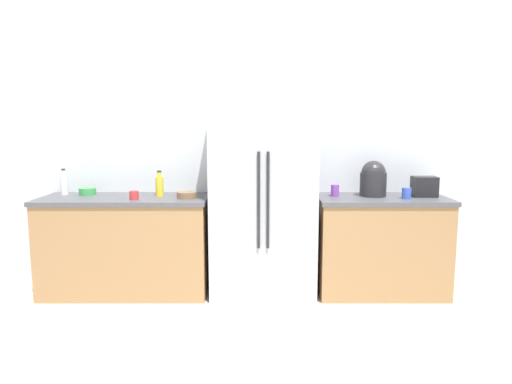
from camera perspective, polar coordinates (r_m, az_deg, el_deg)
name	(u,v)px	position (r m, az deg, el deg)	size (l,w,h in m)	color
ground_plane	(249,374)	(3.25, -0.82, -20.97)	(11.07, 11.07, 0.00)	beige
kitchen_back_panel	(252,136)	(4.71, -0.52, 6.73)	(5.53, 0.10, 2.93)	silver
counter_left	(127,245)	(4.64, -15.27, -6.13)	(1.55, 0.65, 0.91)	#9E7247
counter_right	(381,245)	(4.63, 14.73, -6.15)	(1.20, 0.65, 0.91)	#9E7247
refrigerator	(263,195)	(4.38, 0.86, -0.37)	(0.96, 0.63, 1.86)	#B2B5BA
toaster	(425,187)	(4.66, 19.58, 0.61)	(0.22, 0.16, 0.19)	black
rice_cooker	(374,179)	(4.55, 13.93, 1.52)	(0.25, 0.25, 0.33)	#262628
bottle_a	(64,184)	(4.86, -22.02, 0.85)	(0.07, 0.07, 0.25)	white
bottle_b	(160,186)	(4.51, -11.48, 0.77)	(0.07, 0.07, 0.24)	yellow
cup_a	(407,193)	(4.48, 17.65, -0.15)	(0.08, 0.08, 0.10)	blue
cup_b	(335,190)	(4.48, 9.49, 0.18)	(0.08, 0.08, 0.11)	purple
cup_c	(134,195)	(4.36, -14.40, -0.38)	(0.08, 0.08, 0.08)	red
bowl_a	(187,195)	(4.36, -8.24, -0.34)	(0.19, 0.19, 0.06)	brown
bowl_b	(88,191)	(4.79, -19.55, 0.07)	(0.16, 0.16, 0.07)	green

